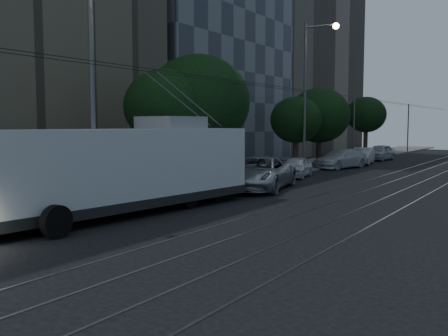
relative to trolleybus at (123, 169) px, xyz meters
name	(u,v)px	position (x,y,z in m)	size (l,w,h in m)	color
ground	(212,224)	(4.02, 0.27, -1.76)	(120.00, 120.00, 0.00)	black
sidewalk	(281,169)	(-3.48, 20.27, -1.69)	(5.00, 90.00, 0.15)	slate
tram_rails	(418,178)	(6.52, 20.27, -1.76)	(4.52, 90.00, 0.02)	gray
overhead_wires	(312,125)	(-0.96, 20.27, 1.71)	(2.23, 90.00, 6.00)	black
building_glass_mid	(179,14)	(-14.98, 22.27, 11.66)	(14.40, 18.40, 26.80)	#3E434F
building_tan_far	(280,11)	(-14.98, 42.27, 15.65)	(14.40, 22.40, 34.80)	gray
trolleybus	(123,169)	(0.00, 0.00, 0.00)	(3.95, 12.88, 5.63)	silver
pickup_silver	(259,173)	(0.72, 9.35, -0.88)	(2.93, 6.36, 1.77)	#BABCC3
car_white_a	(296,167)	(-0.28, 16.12, -1.08)	(1.61, 4.00, 1.36)	white
car_white_b	(340,159)	(-0.28, 24.27, -1.00)	(2.14, 5.27, 1.53)	silver
car_white_c	(363,156)	(-0.05, 29.19, -1.03)	(1.55, 4.45, 1.47)	silver
car_white_d	(380,152)	(-0.25, 34.94, -0.99)	(1.84, 4.56, 1.56)	silver
tree_1	(165,107)	(-2.98, 6.09, 2.62)	(4.30, 4.30, 6.34)	black
tree_2	(198,102)	(-2.48, 8.27, 2.95)	(5.68, 5.68, 7.28)	black
tree_3	(296,120)	(-2.98, 21.75, 2.06)	(4.02, 4.02, 5.65)	black
tree_4	(319,115)	(-2.48, 25.15, 2.47)	(5.06, 5.06, 6.52)	black
tree_5	(366,115)	(-2.48, 37.46, 2.71)	(4.08, 4.08, 6.33)	black
streetlamp_near	(99,67)	(-0.78, -0.40, 3.90)	(2.28, 0.44, 9.34)	slate
streetlamp_far	(310,83)	(-1.19, 20.31, 4.77)	(2.62, 0.44, 10.93)	slate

